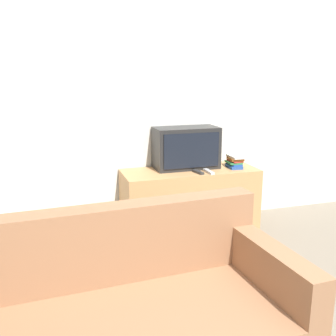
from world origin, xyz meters
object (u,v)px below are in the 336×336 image
object	(u,v)px
book_stack	(235,161)
remote_on_stand	(209,172)
tv_stand	(190,200)
television	(186,148)
remote_secondary	(198,172)

from	to	relation	value
book_stack	remote_on_stand	distance (m)	0.38
tv_stand	remote_on_stand	bearing A→B (deg)	-49.33
television	remote_on_stand	distance (m)	0.37
remote_on_stand	book_stack	bearing A→B (deg)	19.46
tv_stand	book_stack	xyz separation A→B (m)	(0.50, -0.04, 0.40)
television	book_stack	xyz separation A→B (m)	(0.51, -0.14, -0.15)
tv_stand	remote_on_stand	xyz separation A→B (m)	(0.14, -0.16, 0.34)
remote_on_stand	remote_secondary	size ratio (longest dim) A/B	1.18
tv_stand	television	world-z (taller)	television
remote_on_stand	tv_stand	bearing A→B (deg)	130.67
book_stack	remote_secondary	world-z (taller)	book_stack
tv_stand	remote_on_stand	distance (m)	0.41
book_stack	remote_secondary	xyz separation A→B (m)	(-0.47, -0.12, -0.05)
tv_stand	remote_secondary	distance (m)	0.38
remote_secondary	tv_stand	bearing A→B (deg)	100.17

